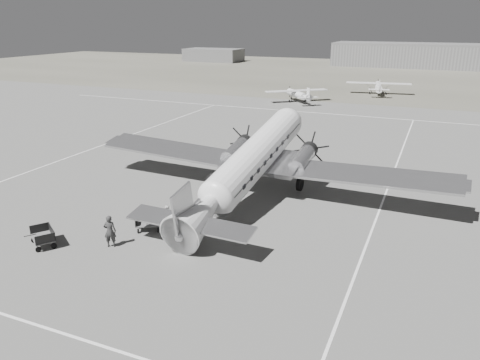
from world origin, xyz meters
name	(u,v)px	position (x,y,z in m)	size (l,w,h in m)	color
ground	(193,213)	(0.00, 0.00, 0.00)	(260.00, 260.00, 0.00)	slate
taxi_line_near	(41,326)	(0.00, -14.00, 0.01)	(60.00, 0.15, 0.01)	silver
taxi_line_right	(367,243)	(12.00, 0.00, 0.01)	(0.15, 80.00, 0.01)	silver
taxi_line_left	(86,151)	(-18.00, 10.00, 0.01)	(0.15, 60.00, 0.01)	silver
taxi_line_horizon	(326,114)	(0.00, 40.00, 0.01)	(90.00, 0.15, 0.01)	silver
grass_infield	(378,75)	(0.00, 95.00, 0.00)	(260.00, 90.00, 0.01)	#666356
hangar_main	(408,55)	(5.00, 120.00, 3.30)	(42.00, 14.00, 6.60)	slate
shed_secondary	(214,55)	(-55.00, 115.00, 2.00)	(18.00, 10.00, 4.00)	#5B5B5B
dc3_airliner	(251,164)	(2.78, 3.92, 2.80)	(29.42, 20.41, 5.60)	#BABABC
light_plane_left	(298,95)	(-6.58, 47.89, 1.11)	(10.68, 8.67, 2.22)	silver
light_plane_right	(378,88)	(4.41, 61.74, 1.19)	(11.49, 9.32, 2.39)	silver
baggage_cart_near	(148,224)	(-1.23, -3.67, 0.46)	(1.63, 1.15, 0.92)	#5B5B5B
baggage_cart_far	(43,237)	(-5.79, -7.97, 0.54)	(1.92, 1.35, 1.08)	#5B5B5B
ground_crew	(110,231)	(-2.01, -6.47, 1.00)	(0.73, 0.48, 1.99)	#2B2B2B
ramp_agent	(168,217)	(-0.23, -2.85, 0.79)	(0.77, 0.60, 1.58)	silver
passenger	(183,207)	(-0.16, -1.08, 0.78)	(0.76, 0.50, 1.56)	silver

